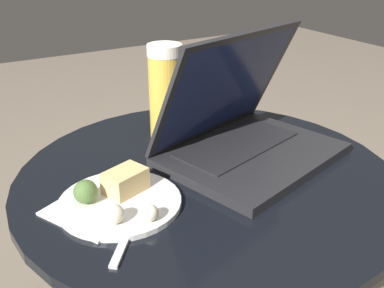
# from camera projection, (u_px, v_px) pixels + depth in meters

# --- Properties ---
(table) EXTENTS (0.69, 0.69, 0.50)m
(table) POSITION_uv_depth(u_px,v_px,m) (206.00, 231.00, 0.88)
(table) COLOR #9E9EA3
(table) RESTS_ON ground_plane
(napkin) EXTENTS (0.23, 0.20, 0.00)m
(napkin) POSITION_uv_depth(u_px,v_px,m) (110.00, 200.00, 0.73)
(napkin) COLOR white
(napkin) RESTS_ON table
(laptop) EXTENTS (0.38, 0.33, 0.24)m
(laptop) POSITION_uv_depth(u_px,v_px,m) (243.00, 132.00, 0.86)
(laptop) COLOR #232326
(laptop) RESTS_ON table
(beer_glass) EXTENTS (0.07, 0.07, 0.20)m
(beer_glass) POSITION_uv_depth(u_px,v_px,m) (166.00, 92.00, 0.93)
(beer_glass) COLOR gold
(beer_glass) RESTS_ON table
(snack_plate) EXTENTS (0.20, 0.20, 0.05)m
(snack_plate) POSITION_uv_depth(u_px,v_px,m) (118.00, 198.00, 0.72)
(snack_plate) COLOR silver
(snack_plate) RESTS_ON table
(fork) EXTENTS (0.12, 0.15, 0.00)m
(fork) POSITION_uv_depth(u_px,v_px,m) (133.00, 222.00, 0.68)
(fork) COLOR silver
(fork) RESTS_ON table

